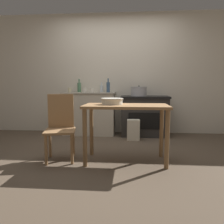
{
  "coord_description": "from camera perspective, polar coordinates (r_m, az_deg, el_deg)",
  "views": [
    {
      "loc": [
        0.31,
        -3.21,
        1.03
      ],
      "look_at": [
        0.0,
        0.5,
        0.58
      ],
      "focal_mm": 35.0,
      "sensor_mm": 36.0,
      "label": 1
    }
  ],
  "objects": [
    {
      "name": "work_table",
      "position": [
        2.92,
        3.64,
        -0.67
      ],
      "size": [
        1.12,
        0.57,
        0.77
      ],
      "color": "#997047",
      "rests_on": "ground_plane"
    },
    {
      "name": "bottle_mid_left",
      "position": [
        4.7,
        -2.74,
        6.18
      ],
      "size": [
        0.07,
        0.07,
        0.21
      ],
      "color": "silver",
      "rests_on": "counter_cabinet"
    },
    {
      "name": "bottle_left",
      "position": [
        4.58,
        -1.0,
        6.55
      ],
      "size": [
        0.07,
        0.07,
        0.29
      ],
      "color": "#3D5675",
      "rests_on": "counter_cabinet"
    },
    {
      "name": "wall_back",
      "position": [
        4.81,
        1.08,
        9.88
      ],
      "size": [
        8.0,
        0.07,
        2.55
      ],
      "color": "beige",
      "rests_on": "ground_plane"
    },
    {
      "name": "stock_pot",
      "position": [
        4.45,
        7.03,
        5.37
      ],
      "size": [
        0.32,
        0.32,
        0.21
      ],
      "color": "#A8A8AD",
      "rests_on": "stove"
    },
    {
      "name": "ground_plane",
      "position": [
        3.39,
        -0.7,
        -10.75
      ],
      "size": [
        14.0,
        14.0,
        0.0
      ],
      "primitive_type": "plane",
      "color": "brown"
    },
    {
      "name": "mixing_bowl_large",
      "position": [
        2.95,
        0.02,
        2.91
      ],
      "size": [
        0.3,
        0.3,
        0.08
      ],
      "color": "silver",
      "rests_on": "work_table"
    },
    {
      "name": "stove",
      "position": [
        4.55,
        8.45,
        -0.96
      ],
      "size": [
        0.97,
        0.56,
        0.81
      ],
      "color": "#2D2B28",
      "rests_on": "ground_plane"
    },
    {
      "name": "cup_center",
      "position": [
        4.48,
        -7.31,
        5.68
      ],
      "size": [
        0.09,
        0.09,
        0.1
      ],
      "primitive_type": "cylinder",
      "color": "silver",
      "rests_on": "counter_cabinet"
    },
    {
      "name": "chair",
      "position": [
        3.13,
        -13.31,
        -3.45
      ],
      "size": [
        0.47,
        0.47,
        0.91
      ],
      "rotation": [
        0.0,
        0.0,
        0.21
      ],
      "color": "#997047",
      "rests_on": "ground_plane"
    },
    {
      "name": "bottle_far_left",
      "position": [
        4.76,
        -8.55,
        6.46
      ],
      "size": [
        0.08,
        0.08,
        0.28
      ],
      "color": "#517F5B",
      "rests_on": "counter_cabinet"
    },
    {
      "name": "cup_center_left",
      "position": [
        4.63,
        -11.0,
        5.66
      ],
      "size": [
        0.07,
        0.07,
        0.1
      ],
      "primitive_type": "cylinder",
      "color": "beige",
      "rests_on": "counter_cabinet"
    },
    {
      "name": "flour_sack",
      "position": [
        4.16,
        5.6,
        -4.64
      ],
      "size": [
        0.24,
        0.17,
        0.39
      ],
      "primitive_type": "cube",
      "color": "beige",
      "rests_on": "ground_plane"
    },
    {
      "name": "cup_center_right",
      "position": [
        4.45,
        -5.35,
        5.66
      ],
      "size": [
        0.07,
        0.07,
        0.09
      ],
      "primitive_type": "cylinder",
      "color": "silver",
      "rests_on": "counter_cabinet"
    },
    {
      "name": "counter_cabinet",
      "position": [
        4.64,
        -5.89,
        -0.33
      ],
      "size": [
        1.08,
        0.51,
        0.89
      ],
      "color": "beige",
      "rests_on": "ground_plane"
    }
  ]
}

